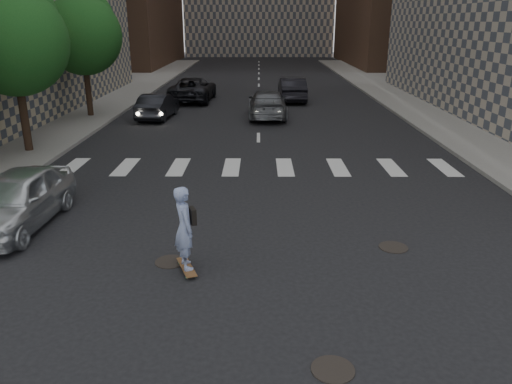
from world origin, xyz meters
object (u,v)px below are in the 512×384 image
traffic_car_c (193,89)px  traffic_car_d (294,89)px  traffic_car_a (158,106)px  traffic_car_e (292,89)px  tree_b (15,36)px  silver_sedan (16,199)px  skateboarder (185,228)px  traffic_car_b (267,104)px  tree_c (84,32)px

traffic_car_c → traffic_car_d: bearing=-175.8°
traffic_car_a → traffic_car_e: size_ratio=0.88×
tree_b → silver_sedan: bearing=-68.6°
skateboarder → traffic_car_d: skateboarder is taller
silver_sedan → traffic_car_b: traffic_car_b is taller
silver_sedan → skateboarder: bearing=-25.0°
skateboarder → silver_sedan: size_ratio=0.44×
traffic_car_d → tree_c: bearing=30.7°
tree_c → silver_sedan: tree_c is taller
traffic_car_d → tree_b: bearing=53.1°
traffic_car_a → traffic_car_d: traffic_car_d is taller
silver_sedan → traffic_car_e: traffic_car_e is taller
traffic_car_b → traffic_car_d: bearing=-107.6°
tree_b → traffic_car_a: 9.44m
skateboarder → traffic_car_d: 24.95m
traffic_car_e → silver_sedan: bearing=67.4°
skateboarder → traffic_car_a: (-4.09, 18.03, -0.33)m
traffic_car_c → silver_sedan: bearing=87.5°
silver_sedan → traffic_car_d: bearing=70.8°
traffic_car_a → traffic_car_b: bearing=-172.1°
silver_sedan → traffic_car_b: size_ratio=0.85×
tree_c → traffic_car_e: tree_c is taller
silver_sedan → traffic_car_e: bearing=71.0°
tree_b → silver_sedan: (3.06, -7.83, -3.89)m
tree_b → traffic_car_b: (9.95, 8.05, -3.89)m
skateboarder → traffic_car_c: size_ratio=0.34×
traffic_car_e → skateboarder: bearing=80.0°
traffic_car_e → traffic_car_d: bearing=-136.9°
traffic_car_c → traffic_car_d: size_ratio=1.23×
silver_sedan → traffic_car_b: (6.89, 15.89, 0.00)m
tree_b → traffic_car_b: 13.38m
silver_sedan → traffic_car_c: size_ratio=0.78×
skateboarder → traffic_car_e: 24.80m
traffic_car_b → traffic_car_a: bearing=2.8°
tree_b → traffic_car_a: bearing=63.7°
skateboarder → silver_sedan: bearing=131.3°
traffic_car_b → traffic_car_d: (1.90, 6.23, 0.03)m
silver_sedan → traffic_car_a: bearing=89.8°
silver_sedan → tree_c: bearing=103.4°
tree_c → traffic_car_c: size_ratio=1.16×
traffic_car_d → traffic_car_e: size_ratio=0.97×
tree_b → traffic_car_b: bearing=39.0°
tree_b → skateboarder: 13.51m
tree_b → traffic_car_c: 15.43m
tree_c → traffic_car_b: (9.95, 0.05, -3.89)m
traffic_car_b → traffic_car_e: 6.35m
traffic_car_a → traffic_car_c: (1.18, 6.40, 0.10)m
traffic_car_d → traffic_car_b: bearing=75.8°
tree_b → skateboarder: tree_b is taller
traffic_car_e → tree_c: bearing=26.6°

